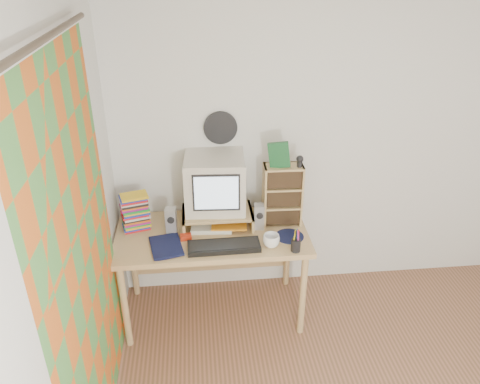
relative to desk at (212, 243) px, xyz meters
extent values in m
plane|color=silver|center=(1.03, 0.31, 0.63)|extent=(3.50, 0.00, 3.50)
plane|color=silver|center=(-0.72, -1.44, 0.63)|extent=(0.00, 3.50, 3.50)
plane|color=#CD5D1C|center=(-0.68, -0.96, 0.53)|extent=(0.00, 2.20, 2.20)
cylinder|color=black|center=(0.10, 0.29, 0.81)|extent=(0.25, 0.02, 0.25)
cube|color=tan|center=(0.00, -0.06, 0.11)|extent=(1.40, 0.70, 0.04)
cube|color=tan|center=(0.00, 0.27, -0.24)|extent=(1.33, 0.02, 0.41)
cylinder|color=tan|center=(-0.64, -0.35, -0.26)|extent=(0.05, 0.05, 0.71)
cylinder|color=tan|center=(0.64, -0.35, -0.26)|extent=(0.05, 0.05, 0.71)
cylinder|color=tan|center=(-0.64, 0.23, -0.26)|extent=(0.05, 0.05, 0.71)
cylinder|color=tan|center=(0.64, 0.23, -0.26)|extent=(0.05, 0.05, 0.71)
cube|color=tan|center=(-0.20, 0.04, 0.19)|extent=(0.02, 0.30, 0.12)
cube|color=tan|center=(0.30, 0.04, 0.19)|extent=(0.02, 0.30, 0.12)
cube|color=tan|center=(0.05, 0.04, 0.24)|extent=(0.52, 0.30, 0.02)
cube|color=beige|center=(0.04, 0.09, 0.46)|extent=(0.45, 0.45, 0.41)
cube|color=#A4A3A7|center=(-0.29, -0.04, 0.24)|extent=(0.08, 0.08, 0.20)
cube|color=#A4A3A7|center=(0.35, -0.03, 0.23)|extent=(0.08, 0.08, 0.19)
cube|color=black|center=(0.07, -0.28, 0.15)|extent=(0.51, 0.18, 0.03)
cube|color=tan|center=(0.53, 0.02, 0.37)|extent=(0.29, 0.16, 0.47)
imported|color=white|center=(0.40, -0.28, 0.18)|extent=(0.15, 0.15, 0.09)
imported|color=#0E1235|center=(-0.43, -0.25, 0.16)|extent=(0.29, 0.24, 0.05)
cylinder|color=black|center=(0.56, -0.17, 0.14)|extent=(0.21, 0.21, 0.00)
cube|color=red|center=(-0.19, -0.14, 0.15)|extent=(0.08, 0.06, 0.04)
cube|color=#175329|center=(0.49, 0.00, 0.70)|extent=(0.15, 0.06, 0.19)
camera|label=1|loc=(-0.09, -2.97, 1.98)|focal=35.00mm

